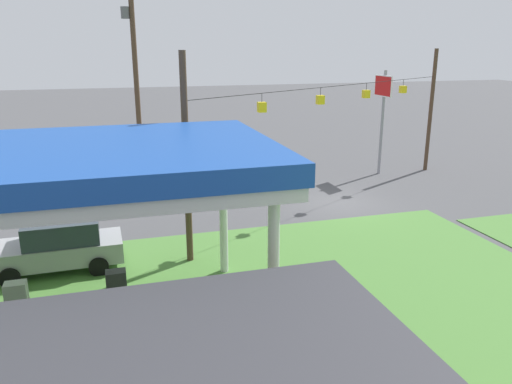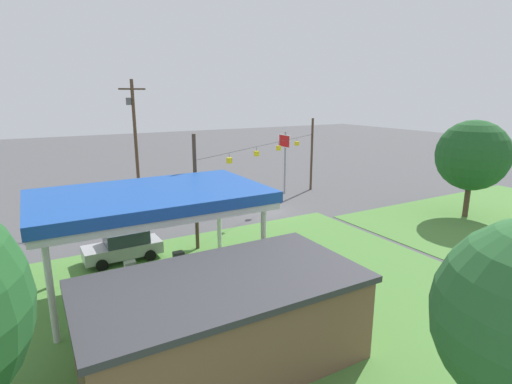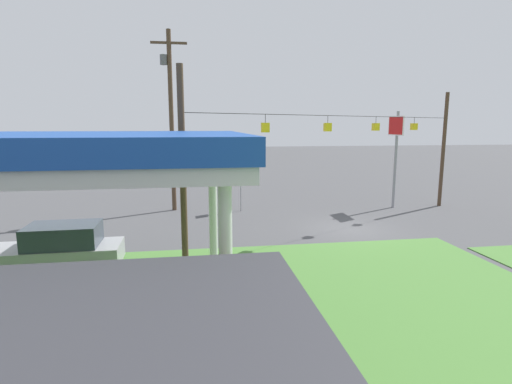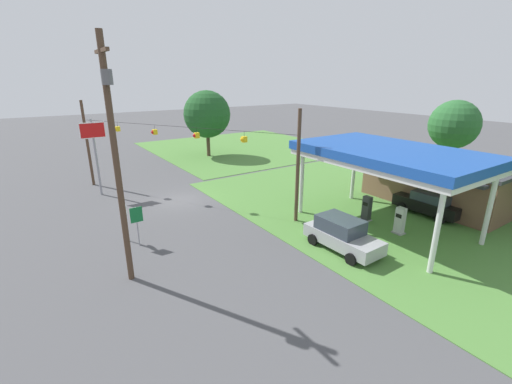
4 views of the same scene
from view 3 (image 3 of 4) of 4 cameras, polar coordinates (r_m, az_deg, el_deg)
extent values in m
plane|color=#4C4C4F|center=(21.91, 13.14, -5.19)|extent=(160.00, 160.00, 0.00)
cube|color=silver|center=(11.47, -31.21, 3.51)|extent=(11.10, 6.70, 0.35)
cube|color=#19479E|center=(11.45, -31.40, 5.75)|extent=(11.30, 6.90, 0.55)
cylinder|color=silver|center=(13.73, -6.12, -4.39)|extent=(0.28, 0.28, 4.39)
cylinder|color=silver|center=(8.51, -4.31, -13.32)|extent=(0.28, 0.28, 4.39)
cube|color=gray|center=(12.28, -23.51, -17.54)|extent=(0.71, 0.56, 0.12)
cube|color=#333338|center=(11.92, -23.80, -13.76)|extent=(0.55, 0.40, 1.64)
cube|color=black|center=(11.99, -23.64, -11.91)|extent=(0.39, 0.03, 0.24)
cube|color=#9E9EA3|center=(16.69, -26.53, -8.12)|extent=(4.61, 1.95, 0.74)
cube|color=#333D47|center=(16.41, -25.81, -5.56)|extent=(2.55, 1.76, 0.80)
cylinder|color=black|center=(16.43, -32.18, -10.23)|extent=(0.68, 0.24, 0.68)
cylinder|color=black|center=(18.10, -29.95, -8.28)|extent=(0.68, 0.24, 0.68)
cylinder|color=black|center=(15.58, -22.33, -10.49)|extent=(0.68, 0.24, 0.68)
cylinder|color=black|center=(17.33, -21.02, -8.38)|extent=(0.68, 0.24, 0.68)
cylinder|color=#99999E|center=(25.56, -2.18, -0.42)|extent=(0.08, 0.08, 2.10)
cylinder|color=white|center=(25.40, -2.20, 1.91)|extent=(0.80, 0.03, 0.80)
cylinder|color=red|center=(25.40, -2.20, 1.91)|extent=(0.70, 0.03, 0.70)
cylinder|color=gray|center=(27.97, 19.30, 4.31)|extent=(0.18, 0.18, 6.36)
cube|color=white|center=(27.82, 19.37, 8.93)|extent=(0.06, 1.93, 1.26)
cube|color=red|center=(27.82, 19.37, 8.93)|extent=(0.07, 1.81, 1.14)
cylinder|color=gray|center=(25.08, -4.16, -0.29)|extent=(0.07, 0.07, 2.40)
cube|color=#146B33|center=(24.96, -4.30, 1.40)|extent=(0.04, 0.70, 0.90)
cylinder|color=#4C3828|center=(26.02, -11.97, 9.65)|extent=(0.28, 0.28, 11.22)
cube|color=#4C3828|center=(26.48, -12.36, 20.11)|extent=(2.20, 0.14, 0.14)
cylinder|color=#59595B|center=(26.34, -13.07, 17.93)|extent=(0.44, 0.44, 0.60)
cylinder|color=#4C3828|center=(29.71, 25.18, 5.42)|extent=(0.24, 0.24, 7.60)
cylinder|color=#4C3828|center=(14.73, -10.42, 2.82)|extent=(0.24, 0.24, 7.60)
cylinder|color=black|center=(21.21, 13.76, 10.49)|extent=(16.98, 10.02, 0.02)
cylinder|color=black|center=(26.16, 21.68, 9.50)|extent=(0.02, 0.02, 0.35)
cube|color=yellow|center=(26.16, 21.63, 8.68)|extent=(0.32, 0.32, 0.40)
sphere|color=yellow|center=(26.31, 21.45, 8.69)|extent=(0.28, 0.28, 0.28)
cylinder|color=black|center=(22.81, 16.77, 9.84)|extent=(0.02, 0.02, 0.35)
cube|color=yellow|center=(22.81, 16.73, 8.90)|extent=(0.32, 0.32, 0.40)
sphere|color=red|center=(22.96, 16.54, 8.91)|extent=(0.28, 0.28, 0.28)
cylinder|color=black|center=(19.68, 10.22, 10.19)|extent=(0.02, 0.02, 0.35)
cube|color=yellow|center=(19.68, 10.19, 9.10)|extent=(0.32, 0.32, 0.40)
sphere|color=red|center=(19.84, 10.03, 9.11)|extent=(0.28, 0.28, 0.28)
cylinder|color=black|center=(16.89, 1.34, 10.46)|extent=(0.02, 0.02, 0.35)
cube|color=yellow|center=(16.88, 1.34, 9.19)|extent=(0.32, 0.32, 0.40)
sphere|color=yellow|center=(17.05, 1.23, 9.19)|extent=(0.28, 0.28, 0.28)
camera|label=1|loc=(4.47, -143.40, 21.94)|focal=35.00mm
camera|label=2|loc=(13.67, -143.68, 11.29)|focal=28.00mm
camera|label=4|loc=(33.90, -40.12, 13.98)|focal=24.00mm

